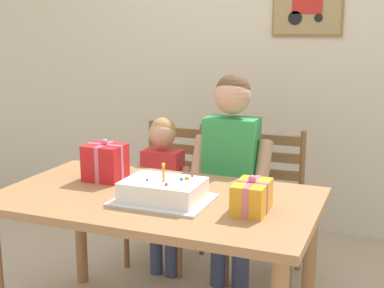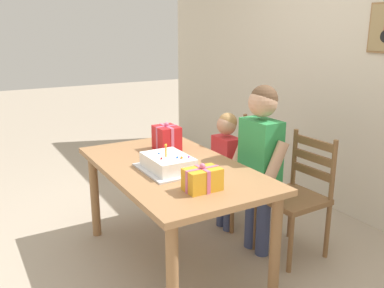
{
  "view_description": "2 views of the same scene",
  "coord_description": "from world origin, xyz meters",
  "px_view_note": "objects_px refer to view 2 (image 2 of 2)",
  "views": [
    {
      "loc": [
        1.06,
        -2.19,
        1.54
      ],
      "look_at": [
        0.12,
        0.16,
        0.98
      ],
      "focal_mm": 49.17,
      "sensor_mm": 36.0,
      "label": 1
    },
    {
      "loc": [
        2.44,
        -1.26,
        1.68
      ],
      "look_at": [
        0.15,
        0.07,
        0.93
      ],
      "focal_mm": 38.85,
      "sensor_mm": 36.0,
      "label": 2
    }
  ],
  "objects_px": {
    "child_older": "(260,154)",
    "dining_table": "(172,179)",
    "birthday_cake": "(168,163)",
    "chair_right": "(297,195)",
    "chair_left": "(243,170)",
    "gift_box_beside_cake": "(167,138)",
    "child_younger": "(226,160)",
    "gift_box_red_large": "(202,179)"
  },
  "relations": [
    {
      "from": "gift_box_beside_cake",
      "to": "chair_left",
      "type": "distance_m",
      "value": 0.82
    },
    {
      "from": "chair_left",
      "to": "dining_table",
      "type": "bearing_deg",
      "value": -68.88
    },
    {
      "from": "child_younger",
      "to": "birthday_cake",
      "type": "bearing_deg",
      "value": -64.9
    },
    {
      "from": "dining_table",
      "to": "chair_right",
      "type": "height_order",
      "value": "chair_right"
    },
    {
      "from": "birthday_cake",
      "to": "child_older",
      "type": "height_order",
      "value": "child_older"
    },
    {
      "from": "chair_right",
      "to": "dining_table",
      "type": "bearing_deg",
      "value": -111.08
    },
    {
      "from": "birthday_cake",
      "to": "chair_right",
      "type": "xyz_separation_m",
      "value": [
        0.27,
        0.94,
        -0.33
      ]
    },
    {
      "from": "birthday_cake",
      "to": "gift_box_beside_cake",
      "type": "xyz_separation_m",
      "value": [
        -0.43,
        0.21,
        0.05
      ]
    },
    {
      "from": "chair_right",
      "to": "chair_left",
      "type": "bearing_deg",
      "value": 180.0
    },
    {
      "from": "gift_box_red_large",
      "to": "child_older",
      "type": "xyz_separation_m",
      "value": [
        -0.31,
        0.69,
        -0.03
      ]
    },
    {
      "from": "dining_table",
      "to": "gift_box_red_large",
      "type": "xyz_separation_m",
      "value": [
        0.49,
        -0.05,
        0.16
      ]
    },
    {
      "from": "chair_right",
      "to": "child_younger",
      "type": "bearing_deg",
      "value": -158.2
    },
    {
      "from": "dining_table",
      "to": "child_older",
      "type": "relative_size",
      "value": 1.19
    },
    {
      "from": "gift_box_beside_cake",
      "to": "child_younger",
      "type": "bearing_deg",
      "value": 78.06
    },
    {
      "from": "gift_box_red_large",
      "to": "chair_left",
      "type": "xyz_separation_m",
      "value": [
        -0.83,
        0.93,
        -0.35
      ]
    },
    {
      "from": "dining_table",
      "to": "child_older",
      "type": "xyz_separation_m",
      "value": [
        0.18,
        0.63,
        0.13
      ]
    },
    {
      "from": "dining_table",
      "to": "birthday_cake",
      "type": "relative_size",
      "value": 3.5
    },
    {
      "from": "gift_box_beside_cake",
      "to": "child_younger",
      "type": "xyz_separation_m",
      "value": [
        0.1,
        0.49,
        -0.23
      ]
    },
    {
      "from": "dining_table",
      "to": "chair_left",
      "type": "bearing_deg",
      "value": 111.12
    },
    {
      "from": "birthday_cake",
      "to": "chair_left",
      "type": "bearing_deg",
      "value": 113.36
    },
    {
      "from": "child_older",
      "to": "chair_left",
      "type": "bearing_deg",
      "value": 155.13
    },
    {
      "from": "birthday_cake",
      "to": "child_older",
      "type": "xyz_separation_m",
      "value": [
        0.11,
        0.7,
        -0.01
      ]
    },
    {
      "from": "child_older",
      "to": "dining_table",
      "type": "bearing_deg",
      "value": -105.76
    },
    {
      "from": "dining_table",
      "to": "chair_left",
      "type": "height_order",
      "value": "chair_left"
    },
    {
      "from": "dining_table",
      "to": "chair_left",
      "type": "distance_m",
      "value": 0.95
    },
    {
      "from": "birthday_cake",
      "to": "chair_right",
      "type": "relative_size",
      "value": 0.48
    },
    {
      "from": "chair_right",
      "to": "child_older",
      "type": "xyz_separation_m",
      "value": [
        -0.16,
        -0.24,
        0.32
      ]
    },
    {
      "from": "chair_right",
      "to": "child_older",
      "type": "relative_size",
      "value": 0.71
    },
    {
      "from": "child_older",
      "to": "child_younger",
      "type": "xyz_separation_m",
      "value": [
        -0.44,
        0.0,
        -0.17
      ]
    },
    {
      "from": "dining_table",
      "to": "child_older",
      "type": "distance_m",
      "value": 0.67
    },
    {
      "from": "birthday_cake",
      "to": "child_older",
      "type": "relative_size",
      "value": 0.34
    },
    {
      "from": "child_younger",
      "to": "dining_table",
      "type": "bearing_deg",
      "value": -67.72
    },
    {
      "from": "birthday_cake",
      "to": "chair_left",
      "type": "distance_m",
      "value": 1.08
    },
    {
      "from": "birthday_cake",
      "to": "gift_box_red_large",
      "type": "xyz_separation_m",
      "value": [
        0.42,
        0.01,
        0.02
      ]
    },
    {
      "from": "chair_left",
      "to": "child_older",
      "type": "relative_size",
      "value": 0.71
    },
    {
      "from": "dining_table",
      "to": "chair_right",
      "type": "relative_size",
      "value": 1.68
    },
    {
      "from": "gift_box_red_large",
      "to": "gift_box_beside_cake",
      "type": "xyz_separation_m",
      "value": [
        -0.85,
        0.19,
        0.03
      ]
    },
    {
      "from": "gift_box_red_large",
      "to": "child_younger",
      "type": "relative_size",
      "value": 0.21
    },
    {
      "from": "gift_box_beside_cake",
      "to": "chair_left",
      "type": "xyz_separation_m",
      "value": [
        0.03,
        0.73,
        -0.38
      ]
    },
    {
      "from": "birthday_cake",
      "to": "child_younger",
      "type": "height_order",
      "value": "child_younger"
    },
    {
      "from": "dining_table",
      "to": "gift_box_beside_cake",
      "type": "bearing_deg",
      "value": 158.66
    },
    {
      "from": "gift_box_red_large",
      "to": "gift_box_beside_cake",
      "type": "height_order",
      "value": "gift_box_beside_cake"
    }
  ]
}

